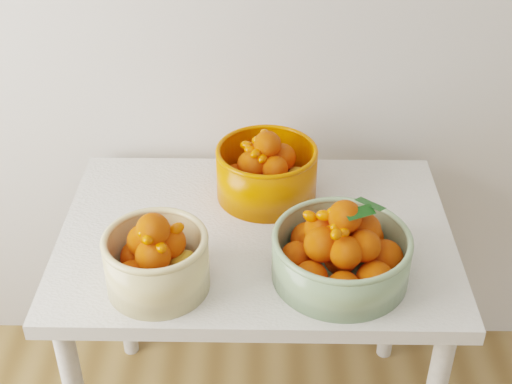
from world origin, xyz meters
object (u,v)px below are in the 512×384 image
at_px(bowl_cream, 156,259).
at_px(bowl_green, 342,252).
at_px(table, 256,260).
at_px(bowl_orange, 266,171).

bearing_deg(bowl_cream, bowl_green, 5.83).
bearing_deg(bowl_cream, table, 43.74).
bearing_deg(table, bowl_orange, 81.37).
bearing_deg(bowl_green, bowl_cream, -174.17).
relative_size(bowl_cream, bowl_orange, 1.02).
xyz_separation_m(bowl_cream, bowl_orange, (0.25, 0.38, -0.00)).
distance_m(table, bowl_orange, 0.24).
bearing_deg(bowl_orange, bowl_green, -62.15).
distance_m(table, bowl_cream, 0.35).
bearing_deg(bowl_orange, table, -98.63).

